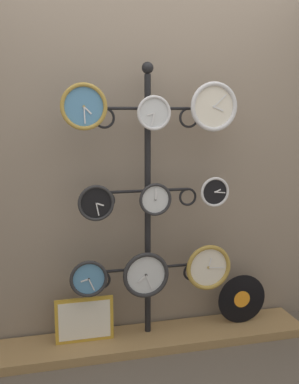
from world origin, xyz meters
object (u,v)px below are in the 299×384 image
at_px(display_stand, 148,242).
at_px(clock_top_right, 214,107).
at_px(clock_bottom_left, 89,279).
at_px(clock_middle_right, 215,192).
at_px(clock_bottom_right, 208,267).
at_px(vinyl_record, 242,299).
at_px(clock_top_left, 84,107).
at_px(picture_frame, 84,320).
at_px(clock_bottom_center, 146,275).
at_px(clock_middle_center, 155,199).
at_px(clock_top_center, 154,113).
at_px(clock_middle_left, 96,203).

height_order(display_stand, clock_top_right, display_stand).
bearing_deg(clock_bottom_left, clock_middle_right, 0.83).
bearing_deg(clock_bottom_right, clock_bottom_left, -179.25).
relative_size(clock_bottom_left, vinyl_record, 0.67).
bearing_deg(clock_middle_right, clock_top_left, -178.83).
bearing_deg(clock_bottom_left, picture_frame, 111.81).
relative_size(display_stand, clock_top_left, 6.68).
bearing_deg(clock_bottom_center, clock_middle_right, 2.10).
height_order(display_stand, vinyl_record, display_stand).
bearing_deg(clock_bottom_center, clock_middle_center, 24.07).
distance_m(clock_top_left, clock_bottom_left, 1.07).
height_order(clock_top_right, clock_bottom_center, clock_top_right).
bearing_deg(display_stand, clock_top_left, -164.75).
xyz_separation_m(clock_top_right, clock_bottom_left, (-0.83, -0.03, -1.07)).
distance_m(display_stand, clock_middle_center, 0.32).
bearing_deg(clock_top_right, clock_middle_right, -44.07).
bearing_deg(clock_bottom_left, clock_top_center, 1.77).
relative_size(clock_top_center, clock_middle_left, 0.94).
distance_m(clock_top_left, clock_bottom_right, 1.34).
distance_m(display_stand, clock_top_right, 0.99).
relative_size(clock_top_left, clock_bottom_left, 1.15).
relative_size(display_stand, clock_bottom_left, 7.70).
height_order(clock_bottom_left, clock_bottom_center, clock_bottom_center).
distance_m(clock_top_center, clock_top_right, 0.40).
xyz_separation_m(clock_middle_left, clock_bottom_left, (-0.06, -0.02, -0.48)).
bearing_deg(clock_middle_left, clock_middle_center, 0.94).
bearing_deg(clock_middle_left, picture_frame, 150.81).
bearing_deg(clock_middle_left, vinyl_record, 2.60).
relative_size(clock_top_center, vinyl_record, 0.60).
relative_size(clock_top_right, picture_frame, 0.83).
bearing_deg(picture_frame, clock_middle_right, -3.68).
xyz_separation_m(clock_middle_left, clock_bottom_center, (0.31, -0.02, -0.49)).
relative_size(clock_middle_left, clock_middle_right, 1.15).
bearing_deg(clock_middle_center, clock_bottom_right, -2.42).
bearing_deg(clock_top_right, clock_middle_center, -179.98).
xyz_separation_m(clock_bottom_left, vinyl_record, (1.09, 0.07, -0.28)).
relative_size(clock_middle_center, clock_bottom_center, 0.70).
bearing_deg(clock_middle_right, vinyl_record, 12.26).
bearing_deg(vinyl_record, picture_frame, 179.93).
bearing_deg(picture_frame, clock_middle_center, -5.13).
bearing_deg(clock_top_right, clock_middle_left, -179.52).
height_order(clock_middle_right, clock_bottom_center, clock_middle_right).
bearing_deg(clock_top_center, clock_top_left, -177.57).
bearing_deg(display_stand, clock_middle_center, -69.96).
bearing_deg(vinyl_record, clock_bottom_center, -174.31).
distance_m(display_stand, clock_bottom_right, 0.45).
distance_m(display_stand, vinyl_record, 0.83).
bearing_deg(clock_top_center, vinyl_record, 4.61).
bearing_deg(clock_middle_center, vinyl_record, 3.57).
xyz_separation_m(vinyl_record, picture_frame, (-1.12, 0.00, -0.03)).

